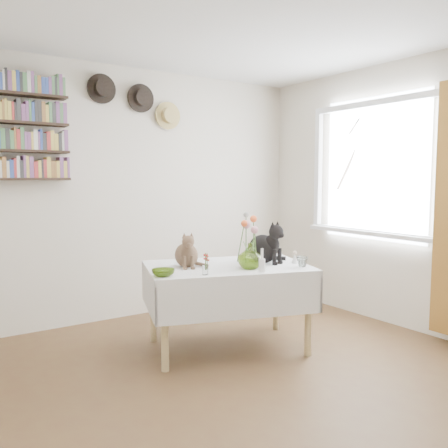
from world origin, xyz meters
TOP-DOWN VIEW (x-y plane):
  - room at (0.00, 0.00)m, footprint 4.08×4.58m
  - window at (1.97, 0.80)m, footprint 0.12×1.52m
  - dining_table at (0.31, 0.92)m, footprint 1.50×1.21m
  - tabby_cat at (0.00, 1.06)m, footprint 0.27×0.30m
  - black_cat at (0.63, 0.86)m, footprint 0.32×0.36m
  - flower_vase at (0.37, 0.70)m, footprint 0.20×0.20m
  - green_bowl at (-0.33, 0.82)m, footprint 0.22×0.22m
  - drinking_glass at (0.77, 0.53)m, footprint 0.09×0.09m
  - candlestick at (0.37, 0.55)m, footprint 0.05×0.05m
  - berry_jar at (-0.04, 0.70)m, footprint 0.04×0.04m
  - porcelain_figurine at (0.83, 0.68)m, footprint 0.06×0.06m
  - flower_bouquet at (0.37, 0.72)m, footprint 0.17×0.12m
  - bookshelf_unit at (-1.10, 2.16)m, footprint 1.00×0.16m
  - wall_hats at (0.12, 2.19)m, footprint 0.98×0.09m

SIDE VIEW (x-z plane):
  - dining_table at x=0.31m, z-range 0.18..0.87m
  - green_bowl at x=-0.33m, z-range 0.70..0.75m
  - drinking_glass at x=0.77m, z-range 0.70..0.78m
  - porcelain_figurine at x=0.83m, z-range 0.69..0.79m
  - candlestick at x=0.37m, z-range 0.67..0.85m
  - berry_jar at x=-0.04m, z-range 0.69..0.87m
  - flower_vase at x=0.37m, z-range 0.70..0.90m
  - tabby_cat at x=0.00m, z-range 0.70..0.99m
  - black_cat at x=0.63m, z-range 0.70..1.06m
  - flower_bouquet at x=0.37m, z-range 0.84..1.23m
  - room at x=0.00m, z-range -0.04..2.54m
  - window at x=1.97m, z-range 0.74..2.06m
  - bookshelf_unit at x=-1.10m, z-range 1.39..2.30m
  - wall_hats at x=0.12m, z-range 1.93..2.41m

